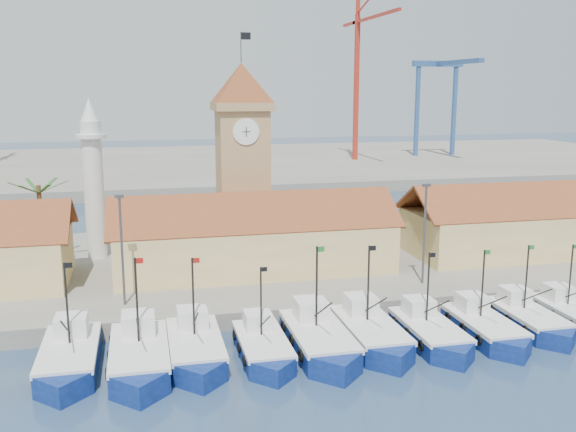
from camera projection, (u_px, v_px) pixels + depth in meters
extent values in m
plane|color=#1C344B|center=(305.00, 370.00, 43.41)|extent=(400.00, 400.00, 0.00)
cube|color=gray|center=(247.00, 265.00, 66.19)|extent=(140.00, 32.00, 1.50)
cube|color=gray|center=(186.00, 166.00, 148.30)|extent=(240.00, 80.00, 2.00)
cube|color=navy|center=(70.00, 361.00, 43.50)|extent=(3.67, 8.30, 1.89)
cube|color=navy|center=(63.00, 389.00, 39.53)|extent=(3.67, 3.67, 1.89)
cube|color=silver|center=(69.00, 348.00, 43.31)|extent=(3.74, 8.53, 0.37)
cube|color=silver|center=(71.00, 326.00, 45.13)|extent=(2.20, 2.31, 1.47)
cylinder|color=black|center=(67.00, 304.00, 43.23)|extent=(0.15, 0.15, 5.87)
cube|color=black|center=(68.00, 265.00, 42.75)|extent=(0.52, 0.02, 0.37)
cube|color=navy|center=(140.00, 360.00, 43.61)|extent=(3.81, 8.62, 1.96)
cube|color=navy|center=(140.00, 389.00, 39.49)|extent=(3.81, 3.81, 1.96)
cube|color=silver|center=(139.00, 347.00, 43.42)|extent=(3.89, 8.86, 0.38)
cube|color=silver|center=(138.00, 323.00, 45.31)|extent=(2.29, 2.39, 1.52)
cylinder|color=black|center=(137.00, 301.00, 43.34)|extent=(0.15, 0.15, 6.09)
cube|color=#A5140F|center=(139.00, 261.00, 42.84)|extent=(0.54, 0.02, 0.38)
cube|color=navy|center=(195.00, 351.00, 45.15)|extent=(3.60, 8.15, 1.85)
cube|color=navy|center=(201.00, 376.00, 41.25)|extent=(3.60, 3.60, 1.85)
cube|color=silver|center=(195.00, 339.00, 44.96)|extent=(3.68, 8.38, 0.36)
cube|color=silver|center=(192.00, 318.00, 46.75)|extent=(2.16, 2.26, 1.44)
cylinder|color=black|center=(193.00, 298.00, 44.89)|extent=(0.14, 0.14, 5.77)
cube|color=#A5140F|center=(196.00, 260.00, 44.42)|extent=(0.51, 0.02, 0.36)
cube|color=navy|center=(263.00, 350.00, 45.46)|extent=(3.24, 7.33, 1.67)
cube|color=navy|center=(273.00, 372.00, 41.96)|extent=(3.24, 3.24, 1.67)
cube|color=silver|center=(263.00, 339.00, 45.30)|extent=(3.30, 7.53, 0.32)
cube|color=silver|center=(258.00, 320.00, 46.90)|extent=(1.94, 2.04, 1.30)
cylinder|color=black|center=(261.00, 302.00, 45.23)|extent=(0.13, 0.13, 5.18)
cube|color=black|center=(264.00, 269.00, 44.81)|extent=(0.46, 0.02, 0.32)
cube|color=navy|center=(318.00, 343.00, 46.47)|extent=(3.84, 8.68, 1.97)
cube|color=navy|center=(336.00, 369.00, 42.33)|extent=(3.83, 3.83, 1.97)
cube|color=silver|center=(318.00, 331.00, 46.28)|extent=(3.91, 8.92, 0.38)
cube|color=silver|center=(311.00, 309.00, 48.18)|extent=(2.30, 2.41, 1.53)
cylinder|color=black|center=(317.00, 288.00, 46.20)|extent=(0.15, 0.15, 6.14)
cube|color=#197226|center=(321.00, 249.00, 45.70)|extent=(0.55, 0.02, 0.38)
cube|color=navy|center=(369.00, 337.00, 47.81)|extent=(3.70, 8.37, 1.90)
cube|color=navy|center=(391.00, 359.00, 43.82)|extent=(3.70, 3.70, 1.90)
cube|color=silver|center=(370.00, 324.00, 47.63)|extent=(3.77, 8.60, 0.37)
cube|color=silver|center=(361.00, 305.00, 49.46)|extent=(2.22, 2.32, 1.48)
cylinder|color=black|center=(368.00, 284.00, 47.55)|extent=(0.15, 0.15, 5.92)
cube|color=black|center=(373.00, 248.00, 47.07)|extent=(0.53, 0.02, 0.37)
cube|color=navy|center=(429.00, 336.00, 48.06)|extent=(3.41, 7.71, 1.75)
cube|color=navy|center=(453.00, 356.00, 44.38)|extent=(3.40, 3.40, 1.75)
cube|color=silver|center=(429.00, 325.00, 47.89)|extent=(3.47, 7.92, 0.34)
cube|color=silver|center=(419.00, 306.00, 49.57)|extent=(2.04, 2.14, 1.36)
cylinder|color=black|center=(428.00, 288.00, 47.81)|extent=(0.14, 0.14, 5.45)
cube|color=black|center=(432.00, 255.00, 47.37)|extent=(0.49, 0.02, 0.34)
cube|color=navy|center=(483.00, 331.00, 49.06)|extent=(3.38, 7.64, 1.74)
cube|color=navy|center=(511.00, 350.00, 45.41)|extent=(3.38, 3.38, 1.74)
cube|color=silver|center=(484.00, 320.00, 48.89)|extent=(3.44, 7.85, 0.34)
cube|color=silver|center=(472.00, 302.00, 50.56)|extent=(2.03, 2.12, 1.35)
cylinder|color=black|center=(483.00, 284.00, 48.82)|extent=(0.14, 0.14, 5.40)
cube|color=#197226|center=(488.00, 252.00, 48.38)|extent=(0.48, 0.02, 0.34)
cube|color=navy|center=(527.00, 322.00, 50.87)|extent=(3.33, 7.54, 1.71)
cube|color=navy|center=(556.00, 340.00, 47.27)|extent=(3.33, 3.33, 1.71)
cube|color=silver|center=(527.00, 312.00, 50.71)|extent=(3.40, 7.75, 0.33)
cube|color=silver|center=(515.00, 295.00, 52.36)|extent=(2.00, 2.09, 1.33)
cylinder|color=black|center=(526.00, 278.00, 50.64)|extent=(0.13, 0.13, 5.33)
cube|color=#197226|center=(531.00, 247.00, 50.20)|extent=(0.48, 0.02, 0.33)
cube|color=navy|center=(570.00, 317.00, 51.98)|extent=(3.22, 7.29, 1.66)
cube|color=silver|center=(571.00, 308.00, 51.82)|extent=(3.29, 7.49, 0.32)
cube|color=silver|center=(558.00, 292.00, 53.42)|extent=(1.93, 2.03, 1.29)
cylinder|color=black|center=(570.00, 275.00, 51.75)|extent=(0.13, 0.13, 5.15)
cube|color=#197226|center=(576.00, 247.00, 51.33)|extent=(0.46, 0.02, 0.32)
cube|color=#E9D080|center=(253.00, 246.00, 61.78)|extent=(26.00, 10.00, 4.50)
cube|color=brown|center=(258.00, 213.00, 58.65)|extent=(27.04, 5.13, 3.21)
cube|color=brown|center=(249.00, 203.00, 63.43)|extent=(27.04, 5.13, 3.21)
cube|color=#E9D080|center=(547.00, 230.00, 68.84)|extent=(30.00, 10.00, 4.50)
cube|color=brown|center=(565.00, 199.00, 65.71)|extent=(31.20, 5.13, 3.21)
cube|color=brown|center=(536.00, 192.00, 70.49)|extent=(31.20, 5.13, 3.21)
cube|color=tan|center=(243.00, 183.00, 66.48)|extent=(5.00, 5.00, 15.00)
cube|color=tan|center=(242.00, 106.00, 64.92)|extent=(5.80, 5.80, 0.80)
pyramid|color=brown|center=(241.00, 83.00, 64.47)|extent=(5.80, 5.80, 4.00)
cylinder|color=white|center=(246.00, 132.00, 62.96)|extent=(2.60, 0.15, 2.60)
cube|color=black|center=(246.00, 132.00, 62.88)|extent=(0.08, 0.02, 1.00)
cube|color=black|center=(246.00, 132.00, 62.88)|extent=(0.80, 0.02, 0.08)
cylinder|color=#3F3F44|center=(241.00, 47.00, 63.78)|extent=(0.10, 0.10, 3.00)
cube|color=black|center=(246.00, 36.00, 63.67)|extent=(1.00, 0.03, 0.70)
cylinder|color=silver|center=(94.00, 190.00, 65.18)|extent=(2.00, 2.00, 14.00)
cylinder|color=silver|center=(91.00, 136.00, 64.09)|extent=(3.00, 3.00, 0.40)
cone|color=silver|center=(89.00, 110.00, 63.58)|extent=(1.80, 1.80, 2.40)
cylinder|color=brown|center=(41.00, 226.00, 62.75)|extent=(0.44, 0.44, 8.00)
cube|color=#2A5D20|center=(54.00, 187.00, 62.32)|extent=(2.80, 0.35, 1.18)
cube|color=#2A5D20|center=(48.00, 185.00, 63.32)|extent=(1.71, 2.60, 1.18)
cube|color=#2A5D20|center=(33.00, 186.00, 63.01)|extent=(1.71, 2.60, 1.18)
cube|color=#2A5D20|center=(23.00, 188.00, 61.70)|extent=(2.80, 0.35, 1.18)
cube|color=#2A5D20|center=(29.00, 189.00, 60.69)|extent=(1.71, 2.60, 1.18)
cube|color=#2A5D20|center=(44.00, 189.00, 61.00)|extent=(1.71, 2.60, 1.18)
cylinder|color=#3F3F44|center=(122.00, 251.00, 51.05)|extent=(0.20, 0.20, 9.00)
cube|color=#3F3F44|center=(119.00, 196.00, 50.18)|extent=(0.70, 0.25, 0.25)
cylinder|color=#3F3F44|center=(424.00, 234.00, 56.78)|extent=(0.20, 0.20, 9.00)
cube|color=#3F3F44|center=(426.00, 185.00, 55.91)|extent=(0.70, 0.25, 0.25)
cube|color=#B62A1C|center=(356.00, 90.00, 148.80)|extent=(1.00, 1.00, 32.49)
cube|color=#B62A1C|center=(375.00, 16.00, 135.34)|extent=(0.60, 27.38, 0.60)
cube|color=#B62A1C|center=(351.00, 24.00, 150.58)|extent=(0.60, 10.00, 0.60)
cube|color=#B62A1C|center=(358.00, 1.00, 144.92)|extent=(0.80, 0.80, 7.00)
cube|color=#2E548F|center=(417.00, 111.00, 158.50)|extent=(0.90, 0.90, 22.00)
cube|color=#2E548F|center=(454.00, 111.00, 160.71)|extent=(0.90, 0.90, 22.00)
cube|color=#2E548F|center=(438.00, 64.00, 157.34)|extent=(13.00, 1.40, 1.40)
cube|color=#2E548F|center=(457.00, 62.00, 147.79)|extent=(1.40, 22.00, 1.00)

